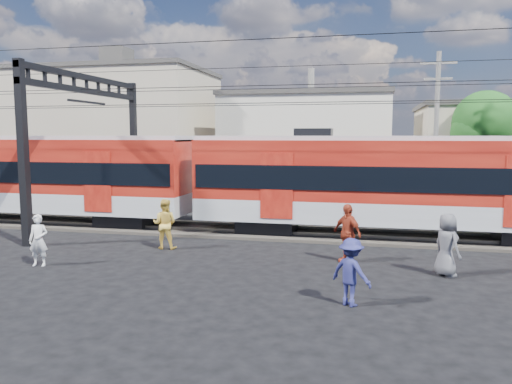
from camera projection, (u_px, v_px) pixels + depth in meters
The scene contains 15 objects.
ground at pixel (265, 292), 13.43m from camera, with size 120.00×120.00×0.00m, color black.
track_bed at pixel (304, 233), 21.18m from camera, with size 70.00×3.40×0.12m, color #2D2823.
rail_near at pixel (302, 234), 20.44m from camera, with size 70.00×0.12×0.12m, color #59544C.
rail_far at pixel (306, 227), 21.89m from camera, with size 70.00×0.12×0.12m, color #59544C.
commuter_train at pixel (398, 180), 20.07m from camera, with size 50.30×3.08×4.17m.
catenary at pixel (115, 114), 22.51m from camera, with size 70.00×9.30×7.52m.
building_west at pixel (119, 129), 39.91m from camera, with size 14.28×10.20×9.30m.
building_midwest at pixel (310, 142), 39.61m from camera, with size 12.24×12.24×7.30m.
utility_pole_mid at pixel (436, 129), 26.12m from camera, with size 1.80×0.24×8.50m.
tree_near at pixel (488, 127), 28.39m from camera, with size 3.82×3.64×6.72m.
pedestrian_a at pixel (38, 240), 16.04m from camera, with size 0.61×0.40×1.68m, color silver.
pedestrian_b at pixel (165, 224), 18.47m from camera, with size 0.90×0.70×1.86m, color gold.
pedestrian_c at pixel (351, 272), 12.29m from camera, with size 1.09×0.63×1.69m, color navy.
pedestrian_d at pixel (347, 233), 16.48m from camera, with size 1.15×0.48×1.96m, color maroon.
pedestrian_e at pixel (447, 245), 14.87m from camera, with size 0.92×0.60×1.89m, color #4F4E54.
Camera 1 is at (2.66, -12.77, 4.21)m, focal length 35.00 mm.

